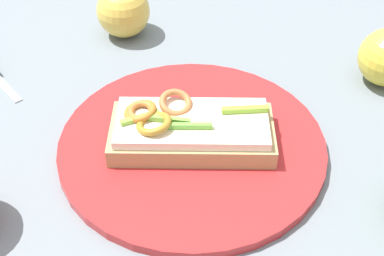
# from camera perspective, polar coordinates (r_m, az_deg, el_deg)

# --- Properties ---
(ground_plane) EXTENTS (2.00, 2.00, 0.00)m
(ground_plane) POSITION_cam_1_polar(r_m,az_deg,el_deg) (0.61, 0.00, -2.20)
(ground_plane) COLOR slate
(ground_plane) RESTS_ON ground
(plate) EXTENTS (0.30, 0.30, 0.01)m
(plate) POSITION_cam_1_polar(r_m,az_deg,el_deg) (0.61, 0.00, -1.81)
(plate) COLOR red
(plate) RESTS_ON ground_plane
(sandwich) EXTENTS (0.11, 0.19, 0.05)m
(sandwich) POSITION_cam_1_polar(r_m,az_deg,el_deg) (0.59, -0.29, -0.15)
(sandwich) COLOR tan
(sandwich) RESTS_ON plate
(apple_3) EXTENTS (0.11, 0.11, 0.08)m
(apple_3) POSITION_cam_1_polar(r_m,az_deg,el_deg) (0.79, -7.28, 12.18)
(apple_3) COLOR gold
(apple_3) RESTS_ON ground_plane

